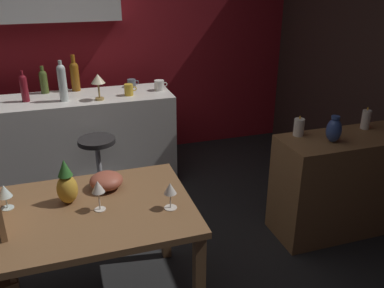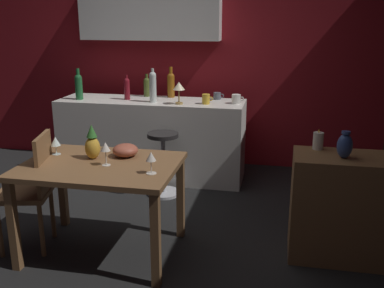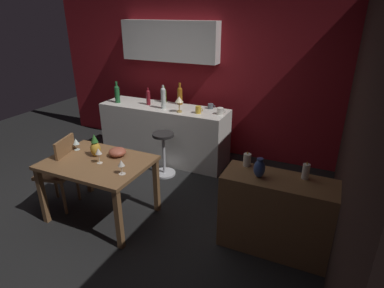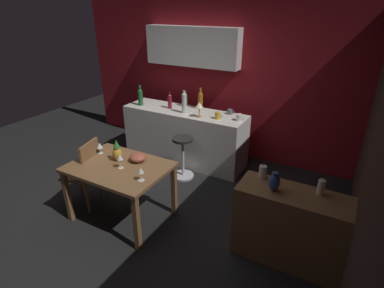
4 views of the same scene
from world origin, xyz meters
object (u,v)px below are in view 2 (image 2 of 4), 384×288
at_px(wine_bottle_ruby, 127,88).
at_px(wine_bottle_amber, 171,84).
at_px(wine_glass_center, 55,142).
at_px(wine_bottle_olive, 147,86).
at_px(fruit_bowl, 125,150).
at_px(vase_ceramic_blue, 345,146).
at_px(pillar_candle_tall, 318,141).
at_px(counter_lamp, 179,88).
at_px(bar_stool, 163,162).
at_px(wine_bottle_green, 79,85).
at_px(dining_table, 101,175).
at_px(pineapple_centerpiece, 92,144).
at_px(wine_glass_right, 105,147).
at_px(cup_mustard, 206,99).
at_px(wine_glass_left, 151,158).
at_px(chair_near_window, 32,187).
at_px(cup_slate, 217,96).
at_px(wine_bottle_clear, 153,86).
at_px(cup_white, 236,99).
at_px(sideboard_cabinet, 365,209).

xyz_separation_m(wine_bottle_ruby, wine_bottle_amber, (0.45, 0.24, 0.03)).
bearing_deg(wine_glass_center, wine_bottle_olive, 83.78).
xyz_separation_m(fruit_bowl, vase_ceramic_blue, (1.66, 0.04, 0.12)).
bearing_deg(pillar_candle_tall, counter_lamp, 139.91).
xyz_separation_m(bar_stool, vase_ceramic_blue, (1.63, -0.98, 0.56)).
bearing_deg(wine_bottle_green, dining_table, -60.65).
relative_size(dining_table, pineapple_centerpiece, 4.28).
relative_size(wine_glass_right, cup_mustard, 1.55).
bearing_deg(dining_table, wine_bottle_green, 119.35).
bearing_deg(vase_ceramic_blue, wine_glass_left, -163.87).
height_order(chair_near_window, wine_bottle_olive, wine_bottle_olive).
height_order(wine_glass_center, wine_bottle_olive, wine_bottle_olive).
height_order(wine_bottle_amber, cup_slate, wine_bottle_amber).
relative_size(wine_bottle_amber, counter_lamp, 1.47).
bearing_deg(cup_mustard, wine_bottle_clear, -179.65).
xyz_separation_m(wine_bottle_olive, cup_mustard, (0.76, -0.33, -0.07)).
height_order(wine_glass_right, cup_slate, cup_slate).
bearing_deg(dining_table, wine_bottle_clear, 92.16).
bearing_deg(wine_glass_right, pineapple_centerpiece, 140.31).
bearing_deg(chair_near_window, pillar_candle_tall, 12.27).
height_order(wine_glass_center, pineapple_centerpiece, pineapple_centerpiece).
height_order(wine_glass_right, wine_bottle_amber, wine_bottle_amber).
distance_m(dining_table, wine_glass_center, 0.50).
xyz_separation_m(fruit_bowl, wine_bottle_green, (-1.06, 1.44, 0.27)).
relative_size(bar_stool, wine_glass_left, 4.15).
relative_size(wine_bottle_green, cup_white, 2.69).
relative_size(wine_glass_left, fruit_bowl, 0.79).
relative_size(sideboard_cabinet, wine_bottle_olive, 4.19).
relative_size(chair_near_window, cup_slate, 7.92).
height_order(dining_table, cup_slate, cup_slate).
bearing_deg(wine_bottle_clear, pineapple_centerpiece, -91.40).
height_order(wine_glass_center, fruit_bowl, wine_glass_center).
bearing_deg(fruit_bowl, counter_lamp, 85.27).
height_order(wine_glass_center, cup_mustard, cup_mustard).
distance_m(bar_stool, pillar_candle_tall, 1.74).
bearing_deg(wine_bottle_clear, sideboard_cabinet, -33.63).
distance_m(wine_bottle_clear, vase_ceramic_blue, 2.33).
bearing_deg(bar_stool, counter_lamp, 76.37).
bearing_deg(cup_slate, cup_white, -41.95).
xyz_separation_m(wine_glass_left, wine_bottle_clear, (-0.51, 1.80, 0.22)).
xyz_separation_m(wine_bottle_clear, cup_mustard, (0.59, 0.00, -0.13)).
distance_m(wine_bottle_ruby, wine_bottle_green, 0.54).
xyz_separation_m(wine_bottle_green, counter_lamp, (1.17, -0.05, 0.02)).
relative_size(chair_near_window, wine_bottle_green, 2.69).
bearing_deg(wine_bottle_amber, cup_mustard, -34.63).
bearing_deg(wine_glass_center, pillar_candle_tall, 8.22).
xyz_separation_m(sideboard_cabinet, wine_glass_center, (-2.42, -0.15, 0.44)).
relative_size(fruit_bowl, cup_mustard, 1.72).
bearing_deg(wine_bottle_amber, wine_bottle_clear, -110.31).
xyz_separation_m(fruit_bowl, cup_white, (0.71, 1.54, 0.16)).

